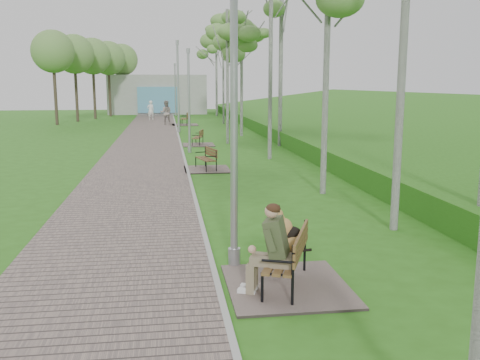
% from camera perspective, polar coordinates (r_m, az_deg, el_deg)
% --- Properties ---
extents(ground, '(120.00, 120.00, 0.00)m').
position_cam_1_polar(ground, '(7.38, -1.38, -14.99)').
color(ground, '#2C6217').
rests_on(ground, ground).
extents(walkway, '(3.50, 67.00, 0.04)m').
position_cam_1_polar(walkway, '(28.32, -9.91, 3.78)').
color(walkway, '#62534F').
rests_on(walkway, ground).
extents(kerb, '(0.10, 67.00, 0.05)m').
position_cam_1_polar(kerb, '(28.31, -6.37, 3.88)').
color(kerb, '#999993').
rests_on(kerb, ground).
extents(embankment, '(14.00, 70.00, 1.60)m').
position_cam_1_polar(embankment, '(29.69, 17.60, 3.71)').
color(embankment, '#368321').
rests_on(embankment, ground).
extents(building_north, '(10.00, 5.20, 4.00)m').
position_cam_1_polar(building_north, '(57.62, -8.77, 9.02)').
color(building_north, '#9E9E99').
rests_on(building_north, ground).
extents(bench_main, '(1.88, 2.08, 1.64)m').
position_cam_1_polar(bench_main, '(8.35, 4.55, -8.53)').
color(bench_main, '#62534F').
rests_on(bench_main, ground).
extents(bench_second, '(1.65, 1.83, 1.01)m').
position_cam_1_polar(bench_second, '(19.71, -3.65, 1.61)').
color(bench_second, '#62534F').
rests_on(bench_second, ground).
extents(bench_third, '(1.60, 1.78, 0.98)m').
position_cam_1_polar(bench_third, '(27.70, -4.52, 4.10)').
color(bench_third, '#62534F').
rests_on(bench_third, ground).
extents(bench_far, '(1.96, 2.17, 1.20)m').
position_cam_1_polar(bench_far, '(41.28, -5.94, 6.17)').
color(bench_far, '#62534F').
rests_on(bench_far, ground).
extents(lamp_post_near, '(0.22, 0.22, 5.61)m').
position_cam_1_polar(lamp_post_near, '(8.94, -0.64, 6.90)').
color(lamp_post_near, '#9EA0A5').
rests_on(lamp_post_near, ground).
extents(lamp_post_second, '(0.18, 0.18, 4.69)m').
position_cam_1_polar(lamp_post_second, '(24.59, -5.46, 8.00)').
color(lamp_post_second, '#9EA0A5').
rests_on(lamp_post_second, ground).
extents(lamp_post_third, '(0.23, 0.23, 5.84)m').
position_cam_1_polar(lamp_post_third, '(35.07, -6.61, 9.53)').
color(lamp_post_third, '#9EA0A5').
rests_on(lamp_post_third, ground).
extents(lamp_post_far, '(0.20, 0.20, 5.05)m').
position_cam_1_polar(lamp_post_far, '(53.25, -6.91, 9.36)').
color(lamp_post_far, '#9EA0A5').
rests_on(lamp_post_far, ground).
extents(pedestrian_near, '(0.72, 0.59, 1.68)m').
position_cam_1_polar(pedestrian_near, '(47.04, -9.51, 7.33)').
color(pedestrian_near, white).
rests_on(pedestrian_near, ground).
extents(pedestrian_far, '(0.94, 0.75, 1.85)m').
position_cam_1_polar(pedestrian_far, '(41.58, -7.91, 7.12)').
color(pedestrian_far, gray).
rests_on(pedestrian_far, ground).
extents(birch_near_a, '(2.46, 2.46, 6.77)m').
position_cam_1_polar(birch_near_a, '(15.52, 9.38, 18.18)').
color(birch_near_a, silver).
rests_on(birch_near_a, ground).
extents(birch_mid_c, '(2.46, 2.46, 7.14)m').
position_cam_1_polar(birch_mid_c, '(28.35, -1.37, 15.25)').
color(birch_mid_c, silver).
rests_on(birch_mid_c, ground).
extents(birch_far_a, '(2.26, 2.26, 7.60)m').
position_cam_1_polar(birch_far_a, '(32.46, 0.17, 15.26)').
color(birch_far_a, silver).
rests_on(birch_far_a, ground).
extents(birch_far_b, '(2.68, 2.68, 8.01)m').
position_cam_1_polar(birch_far_b, '(37.21, -0.80, 15.12)').
color(birch_far_b, silver).
rests_on(birch_far_b, ground).
extents(birch_far_c, '(2.40, 2.40, 8.16)m').
position_cam_1_polar(birch_far_c, '(42.35, -1.81, 14.68)').
color(birch_far_c, silver).
rests_on(birch_far_c, ground).
extents(birch_distant_b, '(2.68, 2.68, 9.10)m').
position_cam_1_polar(birch_distant_b, '(52.77, -2.55, 14.62)').
color(birch_distant_b, silver).
rests_on(birch_distant_b, ground).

